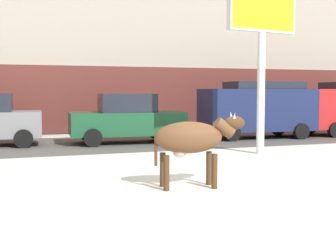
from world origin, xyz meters
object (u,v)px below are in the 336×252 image
Objects in this scene: pedestrian_by_cars at (191,113)px; car_darkgreen_sedan at (127,119)px; billboard at (262,13)px; pedestrian_near_billboard at (275,112)px; cow_brown at (192,139)px; car_navy_van at (258,108)px.

car_darkgreen_sedan is at bearing -139.27° from pedestrian_by_cars.
pedestrian_by_cars is at bearing 40.73° from car_darkgreen_sedan.
car_darkgreen_sedan is at bearing 126.66° from billboard.
pedestrian_near_billboard is at bearing 54.64° from billboard.
cow_brown is 14.98m from pedestrian_near_billboard.
billboard is (3.95, 3.96, 3.32)m from cow_brown.
pedestrian_by_cars is (0.87, 7.69, -3.43)m from billboard.
pedestrian_by_cars is at bearing 67.52° from cow_brown.
cow_brown is 6.51m from billboard.
billboard is at bearing -119.39° from car_navy_van.
billboard reaches higher than pedestrian_by_cars.
cow_brown is at bearing -95.60° from car_darkgreen_sedan.
billboard reaches higher than cow_brown.
car_darkgreen_sedan is at bearing 84.40° from cow_brown.
pedestrian_by_cars is at bearing 180.00° from pedestrian_near_billboard.
car_navy_van reaches higher than cow_brown.
billboard is at bearing 45.04° from cow_brown.
car_navy_van is at bearing 52.30° from cow_brown.
pedestrian_near_billboard is (9.41, 11.65, -0.11)m from cow_brown.
pedestrian_by_cars is (4.02, 3.46, -0.03)m from car_darkgreen_sedan.
pedestrian_near_billboard is at bearing 0.00° from pedestrian_by_cars.
pedestrian_by_cars reaches higher than cow_brown.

